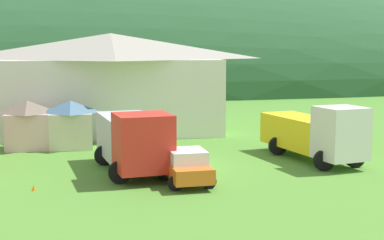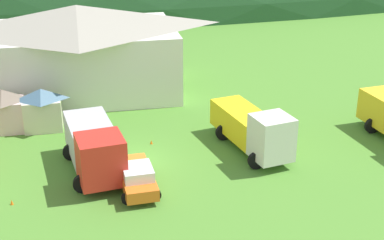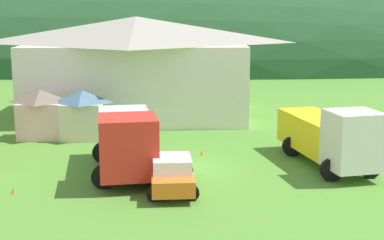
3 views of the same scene
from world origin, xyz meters
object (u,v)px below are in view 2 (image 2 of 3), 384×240
object	(u,v)px
play_shed_cream	(42,108)
service_pickup_orange	(137,176)
traffic_cone_near_pickup	(12,205)
traffic_cone_mid_row	(151,144)
crane_truck_red	(94,147)
play_shed_pink	(4,110)
flatbed_truck_yellow	(254,129)
depot_building	(79,49)

from	to	relation	value
play_shed_cream	service_pickup_orange	distance (m)	11.55
traffic_cone_near_pickup	traffic_cone_mid_row	distance (m)	10.71
play_shed_cream	crane_truck_red	size ratio (longest dim) A/B	0.41
play_shed_pink	traffic_cone_mid_row	world-z (taller)	play_shed_pink
flatbed_truck_yellow	traffic_cone_near_pickup	xyz separation A→B (m)	(-15.12, -3.83, -1.65)
depot_building	traffic_cone_mid_row	xyz separation A→B (m)	(4.38, -11.37, -3.85)
crane_truck_red	traffic_cone_mid_row	world-z (taller)	crane_truck_red
depot_building	play_shed_pink	size ratio (longest dim) A/B	5.43
play_shed_pink	play_shed_cream	bearing A→B (deg)	-6.47
crane_truck_red	service_pickup_orange	bearing A→B (deg)	34.05
play_shed_pink	flatbed_truck_yellow	distance (m)	17.79
depot_building	traffic_cone_mid_row	size ratio (longest dim) A/B	28.13
play_shed_pink	crane_truck_red	bearing A→B (deg)	-52.43
play_shed_pink	traffic_cone_near_pickup	distance (m)	10.90
depot_building	play_shed_cream	size ratio (longest dim) A/B	5.46
traffic_cone_mid_row	crane_truck_red	bearing A→B (deg)	-138.27
depot_building	flatbed_truck_yellow	world-z (taller)	depot_building
service_pickup_orange	traffic_cone_mid_row	xyz separation A→B (m)	(1.64, 5.97, -0.83)
crane_truck_red	traffic_cone_mid_row	xyz separation A→B (m)	(3.89, 3.47, -1.77)
play_shed_cream	traffic_cone_mid_row	bearing A→B (deg)	-29.39
crane_truck_red	service_pickup_orange	xyz separation A→B (m)	(2.25, -2.50, -0.95)
traffic_cone_mid_row	play_shed_pink	bearing A→B (deg)	156.13
depot_building	traffic_cone_near_pickup	distance (m)	18.60
crane_truck_red	flatbed_truck_yellow	world-z (taller)	flatbed_truck_yellow
flatbed_truck_yellow	service_pickup_orange	world-z (taller)	flatbed_truck_yellow
flatbed_truck_yellow	traffic_cone_mid_row	xyz separation A→B (m)	(-6.47, 2.48, -1.65)
depot_building	play_shed_pink	world-z (taller)	depot_building
play_shed_pink	service_pickup_orange	distance (m)	13.30
flatbed_truck_yellow	traffic_cone_near_pickup	world-z (taller)	flatbed_truck_yellow
flatbed_truck_yellow	depot_building	bearing A→B (deg)	-153.71
crane_truck_red	flatbed_truck_yellow	distance (m)	10.40
flatbed_truck_yellow	play_shed_pink	bearing A→B (deg)	-124.50
service_pickup_orange	traffic_cone_mid_row	size ratio (longest dim) A/B	8.16
play_shed_pink	crane_truck_red	distance (m)	9.92
play_shed_cream	play_shed_pink	xyz separation A→B (m)	(-2.67, 0.30, 0.01)
crane_truck_red	play_shed_cream	bearing A→B (deg)	-163.89
traffic_cone_mid_row	depot_building	bearing A→B (deg)	111.05
crane_truck_red	service_pickup_orange	world-z (taller)	crane_truck_red
depot_building	service_pickup_orange	distance (m)	17.82
play_shed_pink	traffic_cone_near_pickup	bearing A→B (deg)	-83.17
traffic_cone_mid_row	service_pickup_orange	bearing A→B (deg)	-105.35
service_pickup_orange	traffic_cone_near_pickup	xyz separation A→B (m)	(-7.02, -0.34, -0.83)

